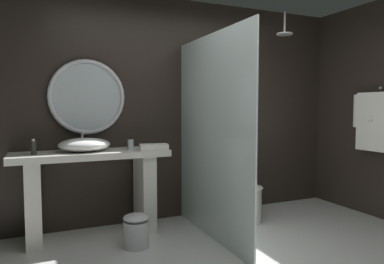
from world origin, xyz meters
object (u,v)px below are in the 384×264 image
(soap_dispenser, at_px, (33,148))
(rain_shower_head, at_px, (284,32))
(folded_hand_towel, at_px, (154,147))
(hanging_bathrobe, at_px, (375,119))
(vessel_sink, at_px, (84,145))
(tumbler_cup, at_px, (131,144))
(toilet, at_px, (242,198))
(waste_bin, at_px, (136,230))
(round_wall_mirror, at_px, (87,97))

(soap_dispenser, distance_m, rain_shower_head, 3.16)
(folded_hand_towel, bearing_deg, hanging_bathrobe, -13.37)
(vessel_sink, xyz_separation_m, tumbler_cup, (0.47, -0.03, -0.02))
(rain_shower_head, bearing_deg, tumbler_cup, 178.39)
(soap_dispenser, xyz_separation_m, folded_hand_towel, (1.16, -0.11, -0.04))
(toilet, bearing_deg, rain_shower_head, 6.58)
(vessel_sink, relative_size, rain_shower_head, 1.85)
(tumbler_cup, xyz_separation_m, waste_bin, (-0.06, -0.44, -0.78))
(soap_dispenser, height_order, folded_hand_towel, soap_dispenser)
(vessel_sink, xyz_separation_m, rain_shower_head, (2.40, -0.08, 1.30))
(rain_shower_head, distance_m, folded_hand_towel, 2.18)
(tumbler_cup, relative_size, waste_bin, 0.33)
(soap_dispenser, height_order, waste_bin, soap_dispenser)
(tumbler_cup, distance_m, rain_shower_head, 2.34)
(soap_dispenser, distance_m, folded_hand_towel, 1.16)
(tumbler_cup, xyz_separation_m, hanging_bathrobe, (2.75, -0.72, 0.25))
(folded_hand_towel, bearing_deg, waste_bin, -131.85)
(tumbler_cup, relative_size, hanging_bathrobe, 0.14)
(toilet, relative_size, waste_bin, 1.75)
(toilet, bearing_deg, soap_dispenser, 177.08)
(round_wall_mirror, relative_size, toilet, 1.42)
(rain_shower_head, height_order, folded_hand_towel, rain_shower_head)
(soap_dispenser, bearing_deg, round_wall_mirror, 26.53)
(round_wall_mirror, height_order, folded_hand_towel, round_wall_mirror)
(vessel_sink, xyz_separation_m, round_wall_mirror, (0.07, 0.23, 0.49))
(toilet, bearing_deg, hanging_bathrobe, -22.54)
(waste_bin, bearing_deg, vessel_sink, 130.90)
(round_wall_mirror, bearing_deg, soap_dispenser, -153.47)
(vessel_sink, bearing_deg, folded_hand_towel, -12.53)
(waste_bin, bearing_deg, toilet, 12.76)
(hanging_bathrobe, bearing_deg, toilet, 157.46)
(vessel_sink, bearing_deg, hanging_bathrobe, -13.19)
(rain_shower_head, bearing_deg, vessel_sink, 178.03)
(hanging_bathrobe, bearing_deg, vessel_sink, 166.81)
(tumbler_cup, height_order, hanging_bathrobe, hanging_bathrobe)
(rain_shower_head, relative_size, folded_hand_towel, 0.94)
(round_wall_mirror, xyz_separation_m, waste_bin, (0.34, -0.69, -1.28))
(tumbler_cup, bearing_deg, toilet, -5.55)
(soap_dispenser, height_order, round_wall_mirror, round_wall_mirror)
(rain_shower_head, distance_m, hanging_bathrobe, 1.50)
(hanging_bathrobe, bearing_deg, round_wall_mirror, 162.68)
(soap_dispenser, xyz_separation_m, hanging_bathrobe, (3.68, -0.71, 0.24))
(waste_bin, bearing_deg, soap_dispenser, 154.10)
(rain_shower_head, height_order, hanging_bathrobe, rain_shower_head)
(round_wall_mirror, relative_size, rain_shower_head, 2.89)
(round_wall_mirror, distance_m, folded_hand_towel, 0.90)
(tumbler_cup, xyz_separation_m, round_wall_mirror, (-0.40, 0.26, 0.50))
(vessel_sink, relative_size, toilet, 0.91)
(tumbler_cup, relative_size, toilet, 0.19)
(rain_shower_head, height_order, toilet, rain_shower_head)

